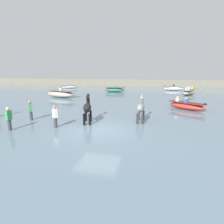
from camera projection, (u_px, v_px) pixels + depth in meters
ground_plane at (98, 133)px, 11.26m from camera, size 120.00×120.00×0.00m
water_surface at (124, 103)px, 20.77m from camera, size 90.00×90.00×0.26m
horse_lead_grey at (141, 108)px, 12.52m from camera, size 0.51×1.83×2.00m
horse_trailing_black at (87, 108)px, 12.34m from camera, size 0.86×1.93×2.09m
boat_mid_channel at (189, 92)px, 27.07m from camera, size 2.73×4.10×1.18m
boat_mid_outer at (174, 88)px, 32.78m from camera, size 3.50×1.76×1.19m
boat_near_starboard at (70, 87)px, 36.81m from camera, size 2.94×2.35×0.67m
boat_far_offshore at (115, 90)px, 30.39m from camera, size 3.21×1.43×1.16m
boat_near_port at (61, 94)px, 24.28m from camera, size 4.39×2.63×1.37m
boat_distant_east at (187, 106)px, 16.75m from camera, size 3.24×2.86×1.10m
person_onlooker_right at (9, 120)px, 10.82m from camera, size 0.24×0.35×1.63m
person_wading_close at (55, 118)px, 11.34m from camera, size 0.38×0.35×1.63m
person_spectator_far at (31, 111)px, 13.09m from camera, size 0.36×0.37×1.63m
far_shoreline at (140, 83)px, 43.20m from camera, size 80.00×2.40×1.72m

